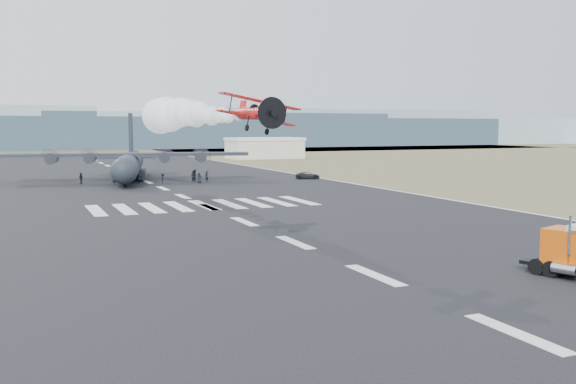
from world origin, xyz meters
TOP-DOWN VIEW (x-y plane):
  - ground at (0.00, 0.00)m, footprint 500.00×500.00m
  - scrub_far at (0.00, 230.00)m, footprint 500.00×80.00m
  - runway_markings at (0.00, 60.00)m, footprint 60.00×260.00m
  - ridge_seg_d at (0.00, 260.00)m, footprint 150.00×50.00m
  - ridge_seg_e at (65.00, 260.00)m, footprint 150.00×50.00m
  - ridge_seg_f at (130.00, 260.00)m, footprint 150.00×50.00m
  - ridge_seg_g at (195.00, 260.00)m, footprint 150.00×50.00m
  - hangar_right at (46.00, 150.00)m, footprint 20.50×12.50m
  - aerobatic_biplane at (-4.36, 20.74)m, footprint 5.92×5.34m
  - smoke_trail at (-5.36, 41.73)m, footprint 3.75×25.24m
  - transport_aircraft at (-2.23, 88.22)m, footprint 39.47×32.31m
  - support_vehicle at (26.75, 79.23)m, footprint 4.70×3.47m
  - crew_a at (-5.59, 81.27)m, footprint 0.78×0.78m
  - crew_b at (8.07, 84.02)m, footprint 1.03×0.81m
  - crew_c at (1.43, 78.66)m, footprint 0.82×1.23m
  - crew_d at (-10.32, 84.30)m, footprint 0.88×1.18m
  - crew_e at (7.27, 78.49)m, footprint 0.89×0.63m
  - crew_f at (-1.82, 82.44)m, footprint 1.69×0.94m
  - crew_g at (8.99, 80.31)m, footprint 0.86×0.83m
  - crew_h at (6.85, 80.67)m, footprint 1.07×0.97m

SIDE VIEW (x-z plane):
  - ground at x=0.00m, z-range 0.00..0.00m
  - scrub_far at x=0.00m, z-range 0.00..0.00m
  - runway_markings at x=0.00m, z-range 0.00..0.01m
  - support_vehicle at x=26.75m, z-range 0.00..1.19m
  - crew_a at x=-5.59m, z-range 0.00..1.66m
  - crew_e at x=7.27m, z-range 0.00..1.69m
  - crew_f at x=-1.82m, z-range 0.00..1.74m
  - crew_c at x=1.43m, z-range 0.00..1.74m
  - crew_d at x=-10.32m, z-range 0.00..1.80m
  - crew_g at x=8.99m, z-range 0.00..1.83m
  - crew_b at x=8.07m, z-range 0.00..1.84m
  - crew_h at x=6.85m, z-range 0.00..1.88m
  - transport_aircraft at x=-2.23m, z-range -2.77..8.67m
  - hangar_right at x=46.00m, z-range 0.06..5.96m
  - ridge_seg_d at x=0.00m, z-range 0.00..13.00m
  - ridge_seg_g at x=195.00m, z-range 0.00..13.00m
  - ridge_seg_e at x=65.00m, z-range 0.00..15.00m
  - ridge_seg_f at x=130.00m, z-range 0.00..17.00m
  - aerobatic_biplane at x=-4.36m, z-range 8.60..11.35m
  - smoke_trail at x=-5.36m, z-range 8.27..12.02m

